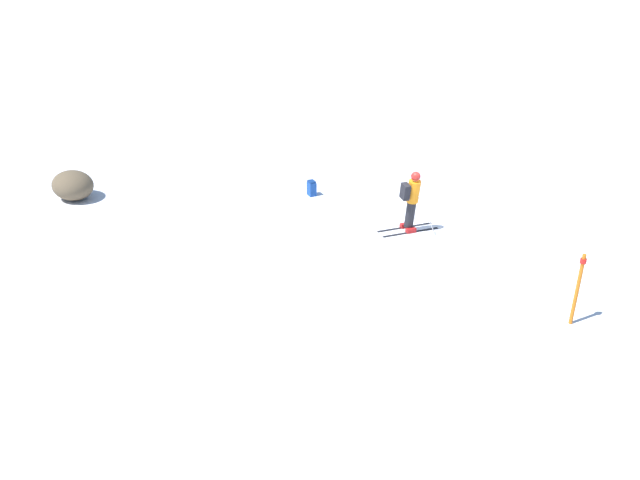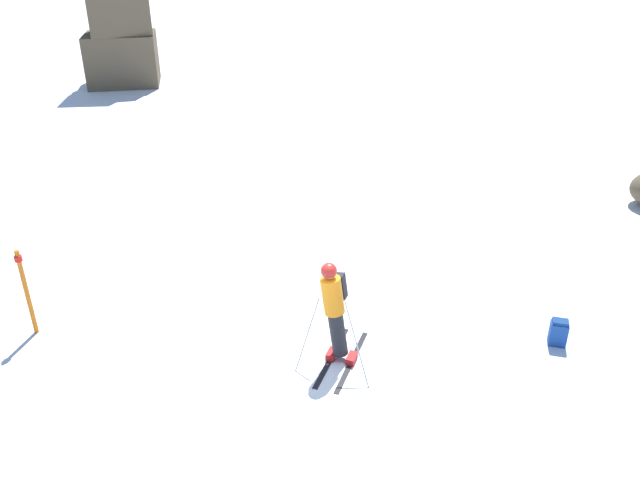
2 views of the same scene
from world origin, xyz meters
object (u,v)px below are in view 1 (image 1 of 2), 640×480
Objects in this scene: skier at (412,198)px; spare_backpack at (312,188)px; exposed_boulder_0 at (73,185)px; trail_marker at (578,286)px.

spare_backpack is at bearing 24.56° from skier.
exposed_boulder_0 is (5.65, 5.06, 0.22)m from spare_backpack.
skier is 5.47m from trail_marker.
skier is 1.31× the size of exposed_boulder_0.
trail_marker is at bearing -168.40° from skier.
skier is at bearing -18.39° from trail_marker.
skier is at bearing -154.00° from exposed_boulder_0.
spare_backpack is (3.95, -0.38, -0.79)m from skier.
exposed_boulder_0 is 0.84× the size of trail_marker.
trail_marker is (-14.78, -2.96, 0.47)m from exposed_boulder_0.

